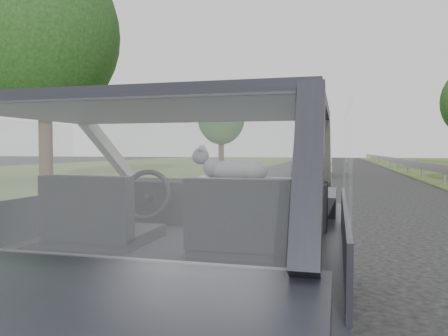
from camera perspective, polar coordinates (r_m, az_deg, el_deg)
The scene contains 9 objects.
subject_car at distance 2.59m, azimuth -5.05°, elevation -8.76°, with size 1.80×4.00×1.45m, color black.
dashboard at distance 3.16m, azimuth -1.22°, elevation -4.44°, with size 1.58×0.45×0.30m, color black.
driver_seat at distance 2.47m, azimuth -16.19°, elevation -5.73°, with size 0.50×0.72×0.42m, color black.
passenger_seat at distance 2.18m, azimuth 2.35°, elevation -6.73°, with size 0.50×0.72×0.42m, color black.
steering_wheel at distance 3.01m, azimuth -10.13°, elevation -3.46°, with size 0.36×0.36×0.04m, color black.
cat at distance 3.13m, azimuth 1.56°, elevation -0.13°, with size 0.60×0.18×0.27m, color slate.
other_car at distance 21.62m, azimuth 11.19°, elevation 1.01°, with size 1.75×4.43×1.46m, color #B5B5B6.
tree_5 at distance 19.23m, azimuth -22.41°, elevation 12.00°, with size 5.94×5.94×9.00m, color #143412, non-canonical shape.
tree_6 at distance 38.19m, azimuth -0.38°, elevation 5.23°, with size 4.13×4.13×6.25m, color #143412, non-canonical shape.
Camera 1 is at (0.86, -2.39, 1.22)m, focal length 35.00 mm.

